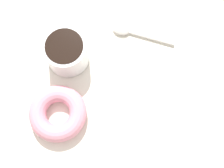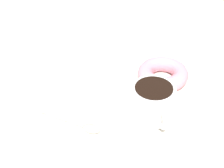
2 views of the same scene
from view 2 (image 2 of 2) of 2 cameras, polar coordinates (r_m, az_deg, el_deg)
ground_plane at (r=79.17cm, az=0.50°, el=-3.21°), size 120.00×120.00×2.00cm
napkin at (r=80.72cm, az=0.00°, el=-1.21°), size 36.47×36.47×0.30cm
coffee_cup at (r=72.89cm, az=6.29°, el=-2.68°), size 8.51×10.44×6.88cm
donut at (r=83.60cm, az=7.77°, el=1.52°), size 11.22×11.22×3.35cm
spoon at (r=72.30cm, az=-4.49°, el=-6.34°), size 13.55×3.72×0.90cm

